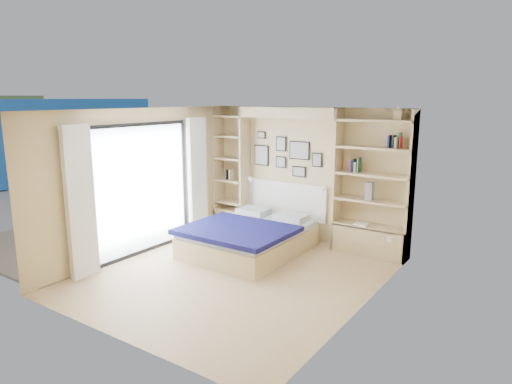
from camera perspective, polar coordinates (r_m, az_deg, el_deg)
The scene contains 9 objects.
ground at distance 7.10m, azimuth -2.56°, elevation -10.37°, with size 4.50×4.50×0.00m, color tan.
room_shell at distance 8.21m, azimuth 1.56°, elevation 0.54°, with size 4.50×4.50×4.50m.
bed at distance 8.03m, azimuth -0.80°, elevation -5.59°, with size 1.77×2.32×1.07m.
photo_gallery at distance 8.75m, azimuth 3.69°, elevation 4.71°, with size 1.48×0.02×0.82m.
reading_lamps at distance 8.56m, azimuth 3.77°, elevation 1.14°, with size 1.92×0.12×0.15m.
shelf_decor at distance 7.90m, azimuth 13.32°, elevation 4.36°, with size 3.53×0.23×2.03m.
deck at distance 9.58m, azimuth -20.17°, elevation -5.19°, with size 3.20×4.00×0.05m, color #716254.
deck_chair at distance 9.06m, azimuth -19.38°, elevation -3.52°, with size 0.78×0.94×0.82m.
shipping_container at distance 17.25m, azimuth -23.96°, elevation 6.22°, with size 2.51×6.28×2.62m, color navy.
Camera 1 is at (3.95, -5.27, 2.68)m, focal length 32.00 mm.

